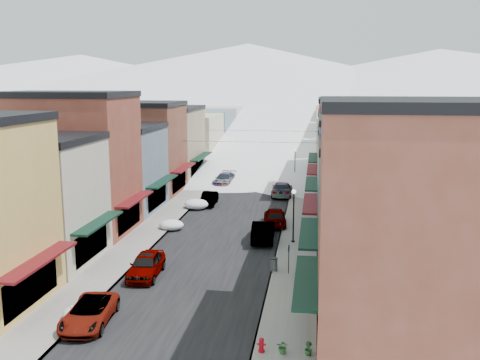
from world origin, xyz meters
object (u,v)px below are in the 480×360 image
(fire_hydrant, at_px, (261,345))
(car_silver_sedan, at_px, (146,265))
(car_green_sedan, at_px, (263,231))
(car_white_suv, at_px, (89,312))
(streetlamp_near, at_px, (294,209))
(car_dark_hatch, at_px, (209,199))
(trash_can, at_px, (274,264))

(fire_hydrant, bearing_deg, car_silver_sedan, 133.00)
(car_silver_sedan, xyz_separation_m, car_green_sedan, (7.18, 9.55, 0.03))
(car_white_suv, relative_size, streetlamp_near, 1.12)
(car_dark_hatch, bearing_deg, car_white_suv, -93.39)
(car_white_suv, height_order, fire_hydrant, car_white_suv)
(car_white_suv, xyz_separation_m, fire_hydrant, (9.80, -2.00, -0.20))
(car_green_sedan, bearing_deg, trash_can, 98.16)
(car_white_suv, height_order, car_green_sedan, car_green_sedan)
(fire_hydrant, bearing_deg, streetlamp_near, 87.73)
(car_silver_sedan, distance_m, fire_hydrant, 13.21)
(car_dark_hatch, relative_size, fire_hydrant, 5.74)
(car_silver_sedan, bearing_deg, fire_hydrant, -50.07)
(car_dark_hatch, height_order, fire_hydrant, car_dark_hatch)
(car_silver_sedan, height_order, car_dark_hatch, car_silver_sedan)
(car_white_suv, distance_m, fire_hydrant, 10.01)
(streetlamp_near, bearing_deg, car_green_sedan, 169.75)
(car_silver_sedan, distance_m, streetlamp_near, 13.49)
(car_white_suv, xyz_separation_m, car_silver_sedan, (0.80, 7.66, 0.13))
(streetlamp_near, bearing_deg, car_white_suv, -122.21)
(car_white_suv, distance_m, streetlamp_near, 19.91)
(car_white_suv, bearing_deg, car_green_sedan, 59.68)
(car_silver_sedan, xyz_separation_m, streetlamp_near, (9.75, 9.08, 2.14))
(car_white_suv, relative_size, car_silver_sedan, 1.03)
(car_dark_hatch, distance_m, streetlamp_near, 16.35)
(trash_can, bearing_deg, fire_hydrant, -88.51)
(car_dark_hatch, bearing_deg, car_silver_sedan, -91.85)
(car_green_sedan, height_order, trash_can, car_green_sedan)
(fire_hydrant, height_order, streetlamp_near, streetlamp_near)
(car_dark_hatch, relative_size, car_green_sedan, 0.83)
(car_white_suv, distance_m, car_dark_hatch, 29.68)
(streetlamp_near, bearing_deg, car_silver_sedan, -137.02)
(car_dark_hatch, distance_m, fire_hydrant, 32.93)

